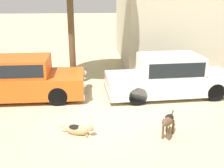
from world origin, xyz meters
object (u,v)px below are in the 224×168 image
Objects in this scene: parked_sedan_second at (170,76)px; parked_sedan_nearest at (23,78)px; stray_dog_tan at (168,121)px; stray_dog_spotted at (78,129)px.

parked_sedan_nearest is at bearing 175.73° from parked_sedan_second.
parked_sedan_nearest is 4.82× the size of stray_dog_tan.
stray_dog_spotted is 1.10× the size of stray_dog_tan.
stray_dog_tan is (2.31, -0.25, 0.29)m from stray_dog_spotted.
stray_dog_tan reaches higher than stray_dog_spotted.
parked_sedan_second is (5.18, -0.06, -0.00)m from parked_sedan_nearest.
parked_sedan_second reaches higher than parked_sedan_nearest.
stray_dog_tan is at bearing -35.79° from parked_sedan_nearest.
parked_sedan_nearest is at bearing 143.17° from stray_dog_spotted.
parked_sedan_nearest reaches higher than stray_dog_tan.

